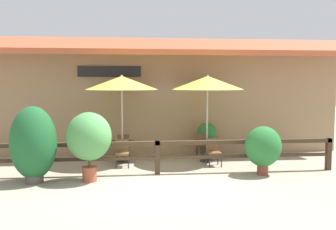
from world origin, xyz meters
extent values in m
plane|color=#9E937F|center=(0.00, 0.00, 0.00)|extent=(60.00, 60.00, 0.00)
cube|color=#997A56|center=(0.00, 4.20, 1.80)|extent=(14.00, 0.40, 3.60)
cube|color=#B25133|center=(0.00, 3.65, 3.88)|extent=(14.28, 1.48, 0.70)
cube|color=black|center=(-1.47, 3.97, 3.00)|extent=(2.21, 0.04, 0.37)
cube|color=#3D2D1E|center=(0.00, 1.05, 0.89)|extent=(10.40, 0.14, 0.11)
cube|color=#3D2D1E|center=(0.00, 1.05, 0.47)|extent=(10.40, 0.10, 0.09)
cube|color=#3D2D1E|center=(0.00, 1.05, 0.47)|extent=(0.14, 0.14, 0.95)
cube|color=#3D2D1E|center=(5.13, 1.05, 0.47)|extent=(0.14, 0.14, 0.95)
cylinder|color=#B7B2A8|center=(-1.02, 2.77, 1.23)|extent=(0.06, 0.06, 2.45)
cone|color=#EAD64C|center=(-1.02, 2.77, 2.60)|extent=(2.34, 2.34, 0.44)
sphere|color=#B2ADA3|center=(-1.02, 2.77, 2.82)|extent=(0.07, 0.07, 0.07)
cylinder|color=#4C3826|center=(-1.02, 2.77, 0.68)|extent=(0.84, 0.84, 0.05)
cylinder|color=#333333|center=(-1.02, 2.77, 0.33)|extent=(0.07, 0.07, 0.65)
cylinder|color=#333333|center=(-1.02, 2.77, 0.01)|extent=(0.46, 0.46, 0.03)
cube|color=brown|center=(-1.01, 2.05, 0.42)|extent=(0.42, 0.42, 0.05)
cube|color=brown|center=(-1.01, 2.24, 0.65)|extent=(0.40, 0.04, 0.40)
cylinder|color=#2D2D2D|center=(-1.20, 1.86, 0.20)|extent=(0.04, 0.04, 0.40)
cylinder|color=#2D2D2D|center=(-0.82, 1.86, 0.20)|extent=(0.04, 0.04, 0.40)
cylinder|color=#2D2D2D|center=(-1.20, 2.24, 0.20)|extent=(0.04, 0.04, 0.40)
cylinder|color=#2D2D2D|center=(-0.82, 2.24, 0.20)|extent=(0.04, 0.04, 0.40)
cube|color=brown|center=(-1.01, 3.49, 0.42)|extent=(0.44, 0.44, 0.05)
cube|color=brown|center=(-1.00, 3.30, 0.65)|extent=(0.40, 0.06, 0.40)
cylinder|color=#2D2D2D|center=(-0.83, 3.69, 0.20)|extent=(0.04, 0.04, 0.40)
cylinder|color=#2D2D2D|center=(-1.21, 3.67, 0.20)|extent=(0.04, 0.04, 0.40)
cylinder|color=#2D2D2D|center=(-0.81, 3.31, 0.20)|extent=(0.04, 0.04, 0.40)
cylinder|color=#2D2D2D|center=(-1.19, 3.29, 0.20)|extent=(0.04, 0.04, 0.40)
cylinder|color=#B7B2A8|center=(1.77, 2.62, 1.23)|extent=(0.06, 0.06, 2.45)
cone|color=#EAD64C|center=(1.77, 2.62, 2.60)|extent=(2.34, 2.34, 0.44)
sphere|color=#B2ADA3|center=(1.77, 2.62, 2.82)|extent=(0.07, 0.07, 0.07)
cylinder|color=#4C3826|center=(1.77, 2.62, 0.68)|extent=(0.84, 0.84, 0.05)
cylinder|color=#333333|center=(1.77, 2.62, 0.33)|extent=(0.07, 0.07, 0.65)
cylinder|color=#333333|center=(1.77, 2.62, 0.01)|extent=(0.46, 0.46, 0.03)
cube|color=brown|center=(1.84, 1.90, 0.42)|extent=(0.44, 0.44, 0.05)
cube|color=brown|center=(1.83, 2.09, 0.65)|extent=(0.40, 0.06, 0.40)
cylinder|color=#2D2D2D|center=(1.66, 1.70, 0.20)|extent=(0.04, 0.04, 0.40)
cylinder|color=#2D2D2D|center=(2.03, 1.72, 0.20)|extent=(0.04, 0.04, 0.40)
cylinder|color=#2D2D2D|center=(1.64, 2.08, 0.20)|extent=(0.04, 0.04, 0.40)
cylinder|color=#2D2D2D|center=(2.02, 2.10, 0.20)|extent=(0.04, 0.04, 0.40)
cube|color=brown|center=(1.76, 3.34, 0.42)|extent=(0.51, 0.51, 0.05)
cube|color=brown|center=(1.71, 3.15, 0.65)|extent=(0.40, 0.13, 0.40)
cylinder|color=#2D2D2D|center=(1.99, 3.48, 0.20)|extent=(0.04, 0.04, 0.40)
cylinder|color=#2D2D2D|center=(1.62, 3.57, 0.20)|extent=(0.04, 0.04, 0.40)
cylinder|color=#2D2D2D|center=(1.90, 3.11, 0.20)|extent=(0.04, 0.04, 0.40)
cylinder|color=#2D2D2D|center=(1.53, 3.20, 0.20)|extent=(0.04, 0.04, 0.40)
cylinder|color=brown|center=(2.97, 0.67, 0.17)|extent=(0.31, 0.31, 0.33)
cylinder|color=brown|center=(2.97, 0.67, 0.31)|extent=(0.33, 0.33, 0.04)
ellipsoid|color=#287033|center=(2.97, 0.67, 0.81)|extent=(1.03, 0.93, 1.14)
cylinder|color=#9E4C33|center=(-1.84, 0.46, 0.20)|extent=(0.38, 0.38, 0.39)
cylinder|color=#9E4C33|center=(-1.84, 0.46, 0.37)|extent=(0.41, 0.41, 0.04)
cylinder|color=brown|center=(-1.84, 0.46, 0.58)|extent=(0.07, 0.07, 0.38)
ellipsoid|color=#4C934C|center=(-1.84, 0.46, 1.20)|extent=(1.18, 1.06, 1.27)
cylinder|color=#564C47|center=(-3.26, 0.45, 0.12)|extent=(0.46, 0.46, 0.25)
cylinder|color=#564C47|center=(-3.26, 0.45, 0.23)|extent=(0.50, 0.50, 0.04)
ellipsoid|color=#1E5B2D|center=(-3.26, 0.45, 1.05)|extent=(1.19, 1.07, 1.90)
cylinder|color=#564C47|center=(1.96, 3.55, 0.17)|extent=(0.45, 0.45, 0.34)
cylinder|color=#564C47|center=(1.96, 3.55, 0.32)|extent=(0.48, 0.48, 0.04)
cylinder|color=brown|center=(1.96, 3.55, 0.45)|extent=(0.08, 0.08, 0.23)
ellipsoid|color=#287033|center=(1.96, 3.55, 0.82)|extent=(0.68, 0.62, 0.75)
camera|label=1|loc=(-0.78, -9.42, 2.60)|focal=40.00mm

